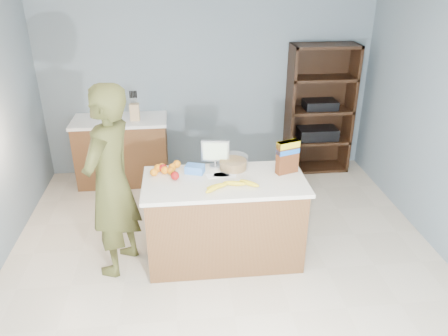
{
  "coord_description": "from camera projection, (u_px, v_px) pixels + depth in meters",
  "views": [
    {
      "loc": [
        -0.39,
        -3.39,
        2.8
      ],
      "look_at": [
        0.0,
        0.35,
        1.0
      ],
      "focal_mm": 35.0,
      "sensor_mm": 36.0,
      "label": 1
    }
  ],
  "objects": [
    {
      "name": "cereal_box",
      "position": [
        288.0,
        155.0,
        4.23
      ],
      "size": [
        0.24,
        0.15,
        0.33
      ],
      "color": "#592B14",
      "rests_on": "counter_peninsula"
    },
    {
      "name": "knife_block",
      "position": [
        135.0,
        111.0,
        5.67
      ],
      "size": [
        0.12,
        0.1,
        0.31
      ],
      "color": "tan",
      "rests_on": "back_cabinet"
    },
    {
      "name": "salad_bowl",
      "position": [
        233.0,
        163.0,
        4.37
      ],
      "size": [
        0.3,
        0.3,
        0.13
      ],
      "color": "#267219",
      "rests_on": "counter_peninsula"
    },
    {
      "name": "back_cabinet",
      "position": [
        123.0,
        150.0,
        5.95
      ],
      "size": [
        1.24,
        0.62,
        0.9
      ],
      "color": "brown",
      "rests_on": "ground"
    },
    {
      "name": "oranges",
      "position": [
        166.0,
        168.0,
        4.3
      ],
      "size": [
        0.3,
        0.25,
        0.08
      ],
      "color": "orange",
      "rests_on": "counter_peninsula"
    },
    {
      "name": "counter_peninsula",
      "position": [
        225.0,
        223.0,
        4.38
      ],
      "size": [
        1.56,
        0.76,
        0.9
      ],
      "color": "brown",
      "rests_on": "ground"
    },
    {
      "name": "walls",
      "position": [
        228.0,
        115.0,
        3.57
      ],
      "size": [
        4.52,
        5.02,
        2.51
      ],
      "color": "slate",
      "rests_on": "ground"
    },
    {
      "name": "person",
      "position": [
        111.0,
        183.0,
        4.03
      ],
      "size": [
        0.68,
        0.8,
        1.87
      ],
      "primitive_type": "imported",
      "rotation": [
        0.0,
        0.0,
        -1.97
      ],
      "color": "#40401C",
      "rests_on": "ground"
    },
    {
      "name": "floor",
      "position": [
        228.0,
        275.0,
        4.29
      ],
      "size": [
        4.5,
        5.0,
        0.02
      ],
      "primitive_type": "cube",
      "color": "beige",
      "rests_on": "ground"
    },
    {
      "name": "envelopes",
      "position": [
        221.0,
        175.0,
        4.25
      ],
      "size": [
        0.31,
        0.16,
        0.0
      ],
      "color": "white",
      "rests_on": "counter_peninsula"
    },
    {
      "name": "shelving_unit",
      "position": [
        318.0,
        111.0,
        6.17
      ],
      "size": [
        0.9,
        0.4,
        1.8
      ],
      "color": "black",
      "rests_on": "ground"
    },
    {
      "name": "apples",
      "position": [
        169.0,
        172.0,
        4.23
      ],
      "size": [
        0.2,
        0.26,
        0.08
      ],
      "color": "maroon",
      "rests_on": "counter_peninsula"
    },
    {
      "name": "tv",
      "position": [
        215.0,
        152.0,
        4.37
      ],
      "size": [
        0.28,
        0.12,
        0.28
      ],
      "color": "silver",
      "rests_on": "counter_peninsula"
    },
    {
      "name": "bananas",
      "position": [
        229.0,
        185.0,
        4.01
      ],
      "size": [
        0.53,
        0.25,
        0.05
      ],
      "color": "yellow",
      "rests_on": "counter_peninsula"
    },
    {
      "name": "blue_carton",
      "position": [
        195.0,
        169.0,
        4.29
      ],
      "size": [
        0.21,
        0.17,
        0.08
      ],
      "primitive_type": "cube",
      "rotation": [
        0.0,
        0.0,
        -0.32
      ],
      "color": "blue",
      "rests_on": "counter_peninsula"
    }
  ]
}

